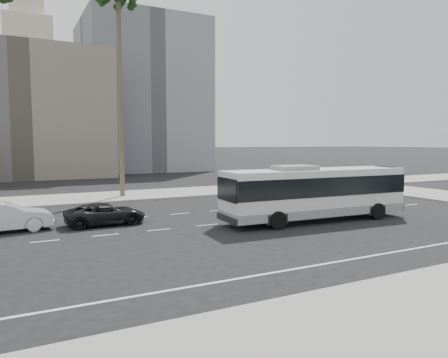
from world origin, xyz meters
TOP-DOWN VIEW (x-y plane):
  - ground at (0.00, 0.00)m, footprint 700.00×700.00m
  - sidewalk_north at (0.00, 15.50)m, footprint 120.00×7.00m
  - midrise_beige_west at (-12.00, 45.00)m, footprint 24.00×18.00m
  - midrise_gray_center at (8.00, 52.00)m, footprint 20.00×20.00m
  - civic_tower at (-2.00, 250.00)m, footprint 42.00×42.00m
  - highrise_right at (45.00, 230.00)m, footprint 26.00×26.00m
  - highrise_far at (70.00, 260.00)m, footprint 22.00×22.00m
  - city_bus at (3.76, -1.76)m, footprint 12.48×3.32m
  - car_a at (-8.38, 3.00)m, footprint 2.32×4.81m
  - car_b at (-13.88, 3.42)m, footprint 2.16×5.26m
  - palm_near at (-4.49, 14.98)m, footprint 5.66×5.66m

SIDE VIEW (x-z plane):
  - ground at x=0.00m, z-range 0.00..0.00m
  - sidewalk_north at x=0.00m, z-range 0.00..0.15m
  - car_a at x=-8.38m, z-range 0.00..1.32m
  - car_b at x=-13.88m, z-range 0.00..1.69m
  - city_bus at x=3.76m, z-range 0.09..3.64m
  - midrise_beige_west at x=-12.00m, z-range 0.00..18.00m
  - midrise_gray_center at x=8.00m, z-range 0.00..26.00m
  - palm_near at x=-4.49m, z-range 7.73..26.77m
  - highrise_far at x=70.00m, z-range 0.00..60.00m
  - highrise_right at x=45.00m, z-range 0.00..70.00m
  - civic_tower at x=-2.00m, z-range -25.67..103.33m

